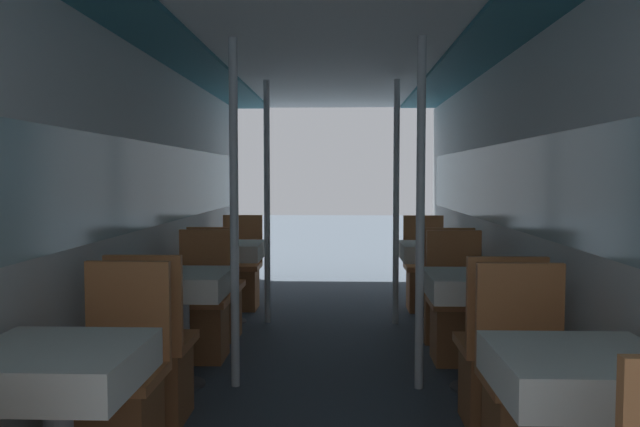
{
  "coord_description": "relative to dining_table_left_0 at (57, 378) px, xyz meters",
  "views": [
    {
      "loc": [
        0.09,
        -1.4,
        1.37
      ],
      "look_at": [
        -0.06,
        2.93,
        1.1
      ],
      "focal_mm": 35.0,
      "sensor_mm": 36.0,
      "label": 1
    }
  ],
  "objects": [
    {
      "name": "chair_right_far_1",
      "position": [
        1.89,
        2.36,
        -0.33
      ],
      "size": [
        0.41,
        0.41,
        0.95
      ],
      "rotation": [
        0.0,
        0.0,
        3.14
      ],
      "color": "#9C5B31",
      "rests_on": "ground_plane"
    },
    {
      "name": "support_pole_left_2",
      "position": [
        0.35,
        3.52,
        0.49
      ],
      "size": [
        0.06,
        0.06,
        2.24
      ],
      "color": "silver",
      "rests_on": "ground_plane"
    },
    {
      "name": "chair_right_near_1",
      "position": [
        1.89,
        1.16,
        -0.33
      ],
      "size": [
        0.41,
        0.41,
        0.95
      ],
      "color": "#9C5B31",
      "rests_on": "ground_plane"
    },
    {
      "name": "chair_left_far_1",
      "position": [
        -0.0,
        2.36,
        -0.33
      ],
      "size": [
        0.41,
        0.41,
        0.95
      ],
      "rotation": [
        0.0,
        0.0,
        3.14
      ],
      "color": "#9C5B31",
      "rests_on": "ground_plane"
    },
    {
      "name": "chair_right_far_2",
      "position": [
        1.89,
        4.12,
        -0.33
      ],
      "size": [
        0.41,
        0.41,
        0.95
      ],
      "rotation": [
        0.0,
        0.0,
        3.14
      ],
      "color": "#9C5B31",
      "rests_on": "ground_plane"
    },
    {
      "name": "chair_left_far_2",
      "position": [
        -0.0,
        4.12,
        -0.33
      ],
      "size": [
        0.41,
        0.41,
        0.95
      ],
      "rotation": [
        0.0,
        0.0,
        3.14
      ],
      "color": "#9C5B31",
      "rests_on": "ground_plane"
    },
    {
      "name": "chair_left_near_2",
      "position": [
        -0.0,
        2.92,
        -0.33
      ],
      "size": [
        0.41,
        0.41,
        0.95
      ],
      "color": "#9C5B31",
      "rests_on": "ground_plane"
    },
    {
      "name": "chair_left_far_0",
      "position": [
        -0.0,
        0.6,
        -0.33
      ],
      "size": [
        0.41,
        0.41,
        0.95
      ],
      "rotation": [
        0.0,
        0.0,
        3.14
      ],
      "color": "#9C5B31",
      "rests_on": "ground_plane"
    },
    {
      "name": "dining_table_left_0",
      "position": [
        0.0,
        0.0,
        0.0
      ],
      "size": [
        0.61,
        0.61,
        0.74
      ],
      "color": "#4C4C51",
      "rests_on": "ground_plane"
    },
    {
      "name": "dining_table_left_2",
      "position": [
        0.0,
        3.52,
        0.0
      ],
      "size": [
        0.61,
        0.61,
        0.74
      ],
      "color": "#4C4C51",
      "rests_on": "ground_plane"
    },
    {
      "name": "chair_right_far_0",
      "position": [
        1.89,
        0.6,
        -0.33
      ],
      "size": [
        0.41,
        0.41,
        0.95
      ],
      "rotation": [
        0.0,
        0.0,
        3.14
      ],
      "color": "#9C5B31",
      "rests_on": "ground_plane"
    },
    {
      "name": "support_pole_right_1",
      "position": [
        1.54,
        1.76,
        0.49
      ],
      "size": [
        0.06,
        0.06,
        2.24
      ],
      "color": "silver",
      "rests_on": "ground_plane"
    },
    {
      "name": "chair_right_near_2",
      "position": [
        1.89,
        2.92,
        -0.33
      ],
      "size": [
        0.41,
        0.41,
        0.95
      ],
      "color": "#9C5B31",
      "rests_on": "ground_plane"
    },
    {
      "name": "dining_table_right_1",
      "position": [
        1.89,
        1.76,
        0.0
      ],
      "size": [
        0.61,
        0.61,
        0.74
      ],
      "color": "#4C4C51",
      "rests_on": "ground_plane"
    },
    {
      "name": "dining_table_right_0",
      "position": [
        1.89,
        0.0,
        0.0
      ],
      "size": [
        0.61,
        0.61,
        0.74
      ],
      "color": "#4C4C51",
      "rests_on": "ground_plane"
    },
    {
      "name": "support_pole_right_2",
      "position": [
        1.54,
        3.52,
        0.49
      ],
      "size": [
        0.06,
        0.06,
        2.24
      ],
      "color": "silver",
      "rests_on": "ground_plane"
    },
    {
      "name": "wall_right",
      "position": [
        2.27,
        1.95,
        0.51
      ],
      "size": [
        0.05,
        8.31,
        2.24
      ],
      "color": "silver",
      "rests_on": "ground_plane"
    },
    {
      "name": "dining_table_right_2",
      "position": [
        1.89,
        3.52,
        0.0
      ],
      "size": [
        0.61,
        0.61,
        0.74
      ],
      "color": "#4C4C51",
      "rests_on": "ground_plane"
    },
    {
      "name": "ceiling_panel",
      "position": [
        0.94,
        1.95,
        1.65
      ],
      "size": [
        2.65,
        8.31,
        0.07
      ],
      "color": "silver",
      "rests_on": "wall_left"
    },
    {
      "name": "chair_left_near_1",
      "position": [
        -0.0,
        1.16,
        -0.33
      ],
      "size": [
        0.41,
        0.41,
        0.95
      ],
      "color": "#9C5B31",
      "rests_on": "ground_plane"
    },
    {
      "name": "wall_left",
      "position": [
        -0.38,
        1.95,
        0.51
      ],
      "size": [
        0.05,
        8.31,
        2.24
      ],
      "color": "silver",
      "rests_on": "ground_plane"
    },
    {
      "name": "dining_table_left_1",
      "position": [
        0.0,
        1.76,
        0.0
      ],
      "size": [
        0.61,
        0.61,
        0.74
      ],
      "color": "#4C4C51",
      "rests_on": "ground_plane"
    },
    {
      "name": "support_pole_left_1",
      "position": [
        0.35,
        1.76,
        0.49
      ],
      "size": [
        0.06,
        0.06,
        2.24
      ],
      "color": "silver",
      "rests_on": "ground_plane"
    }
  ]
}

